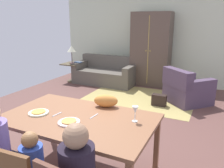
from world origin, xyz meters
TOP-DOWN VIEW (x-y plane):
  - ground_plane at (0.00, 0.43)m, footprint 6.45×6.05m
  - back_wall at (0.00, 3.50)m, footprint 6.45×0.10m
  - dining_table at (0.20, -1.22)m, footprint 1.83×1.09m
  - plate_near_man at (-0.30, -1.34)m, footprint 0.25×0.25m
  - pizza_near_man at (-0.30, -1.34)m, footprint 0.17×0.17m
  - plate_near_child at (0.20, -1.40)m, footprint 0.25×0.25m
  - pizza_near_child at (0.20, -1.40)m, footprint 0.17×0.17m
  - wine_glass at (0.86, -1.04)m, footprint 0.07×0.07m
  - fork at (-0.07, -1.27)m, footprint 0.03×0.15m
  - knife at (0.37, -1.12)m, footprint 0.03×0.17m
  - cat at (0.35, -0.78)m, footprint 0.35×0.25m
  - area_rug at (-0.03, 1.81)m, footprint 2.60×1.80m
  - couch at (-1.43, 2.67)m, footprint 1.84×0.86m
  - armchair at (1.04, 1.97)m, footprint 1.21×1.21m
  - armoire at (-0.17, 3.11)m, footprint 1.10×0.59m
  - side_table at (-2.46, 2.41)m, footprint 0.56×0.56m
  - table_lamp at (-2.46, 2.41)m, footprint 0.26×0.26m
  - book_lower at (-2.30, 2.36)m, footprint 0.22×0.16m
  - book_upper at (-2.27, 2.45)m, footprint 0.22×0.16m
  - handbag at (0.53, 1.51)m, footprint 0.32×0.16m

SIDE VIEW (x-z plane):
  - ground_plane at x=0.00m, z-range -0.02..0.00m
  - area_rug at x=-0.03m, z-range 0.00..0.01m
  - handbag at x=0.53m, z-range 0.00..0.26m
  - couch at x=-1.43m, z-range -0.11..0.71m
  - armchair at x=1.04m, z-range -0.09..0.73m
  - side_table at x=-2.46m, z-range 0.09..0.67m
  - book_lower at x=-2.30m, z-range 0.58..0.61m
  - book_upper at x=-2.27m, z-range 0.61..0.64m
  - dining_table at x=0.20m, z-range 0.32..1.08m
  - fork at x=-0.07m, z-range 0.76..0.77m
  - knife at x=0.37m, z-range 0.76..0.77m
  - plate_near_man at x=-0.30m, z-range 0.76..0.78m
  - plate_near_child at x=0.20m, z-range 0.76..0.78m
  - pizza_near_man at x=-0.30m, z-range 0.78..0.79m
  - pizza_near_child at x=0.20m, z-range 0.78..0.79m
  - cat at x=0.35m, z-range 0.76..0.93m
  - wine_glass at x=0.86m, z-range 0.80..0.99m
  - table_lamp at x=-2.46m, z-range 0.74..1.28m
  - armoire at x=-0.17m, z-range 0.00..2.10m
  - back_wall at x=0.00m, z-range 0.00..2.70m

